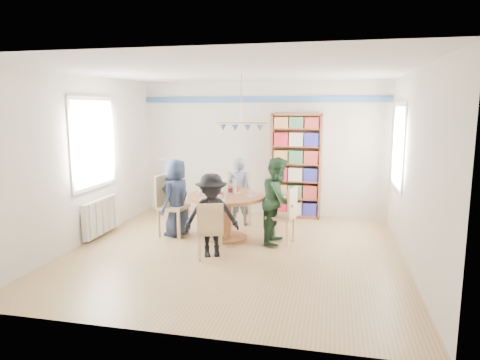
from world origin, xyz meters
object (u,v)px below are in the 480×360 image
(person_far, at_px, (240,191))
(bookshelf, at_px, (296,167))
(dining_table, at_px, (227,206))
(person_left, at_px, (176,198))
(chair_left, at_px, (168,202))
(chair_near, at_px, (210,228))
(chair_right, at_px, (286,213))
(chair_far, at_px, (239,195))
(radiator, at_px, (101,216))
(person_right, at_px, (278,200))
(person_near, at_px, (212,215))

(person_far, distance_m, bookshelf, 1.32)
(dining_table, bearing_deg, person_left, 179.13)
(chair_left, relative_size, chair_near, 1.23)
(chair_right, height_order, person_left, person_left)
(bookshelf, bearing_deg, dining_table, -120.16)
(dining_table, distance_m, chair_far, 1.03)
(chair_far, height_order, bookshelf, bookshelf)
(chair_near, bearing_deg, bookshelf, 70.19)
(dining_table, height_order, chair_right, chair_right)
(radiator, xyz_separation_m, chair_near, (2.15, -0.69, 0.12))
(chair_near, distance_m, person_right, 1.34)
(person_near, bearing_deg, chair_far, 69.52)
(person_right, bearing_deg, chair_far, 45.08)
(person_right, xyz_separation_m, person_near, (-0.87, -0.87, -0.08))
(chair_left, xyz_separation_m, person_right, (1.90, -0.02, 0.12))
(chair_right, bearing_deg, dining_table, 177.48)
(bookshelf, bearing_deg, person_right, -94.26)
(person_left, bearing_deg, chair_near, 56.74)
(chair_right, xyz_separation_m, chair_far, (-1.00, 1.08, 0.03))
(radiator, bearing_deg, person_left, 15.41)
(chair_near, bearing_deg, radiator, 162.07)
(radiator, relative_size, person_left, 0.76)
(bookshelf, bearing_deg, person_left, -138.01)
(person_far, bearing_deg, person_left, 55.45)
(chair_near, height_order, person_far, person_far)
(chair_far, bearing_deg, person_left, -130.91)
(chair_left, bearing_deg, chair_right, -1.36)
(dining_table, bearing_deg, chair_near, -89.50)
(dining_table, xyz_separation_m, person_right, (0.87, -0.02, 0.14))
(chair_far, distance_m, person_near, 1.92)
(chair_left, relative_size, person_right, 0.75)
(person_far, bearing_deg, chair_near, 100.57)
(radiator, height_order, chair_right, chair_right)
(chair_near, bearing_deg, chair_left, 135.52)
(dining_table, xyz_separation_m, person_left, (-0.89, 0.01, 0.10))
(radiator, distance_m, person_near, 2.22)
(chair_near, bearing_deg, chair_far, 90.49)
(person_left, distance_m, person_far, 1.28)
(dining_table, bearing_deg, person_far, 88.64)
(person_right, bearing_deg, person_left, 94.28)
(radiator, height_order, chair_far, chair_far)
(chair_left, xyz_separation_m, person_left, (0.15, 0.01, 0.08))
(dining_table, height_order, bookshelf, bookshelf)
(chair_near, height_order, person_right, person_right)
(person_left, bearing_deg, person_far, 150.30)
(chair_right, bearing_deg, chair_near, -135.10)
(person_left, height_order, person_right, person_right)
(chair_near, xyz_separation_m, person_far, (0.01, 1.94, 0.17))
(dining_table, height_order, chair_far, chair_far)
(chair_far, xyz_separation_m, person_near, (0.00, -1.92, 0.08))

